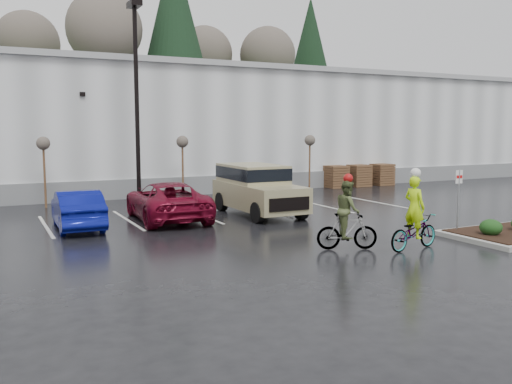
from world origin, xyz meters
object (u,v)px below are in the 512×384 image
sapling_west (43,147)px  suv_tan (259,190)px  pallet_stack_c (382,174)px  sapling_east (310,143)px  cyclist_hivis (414,225)px  pallet_stack_a (336,177)px  lamppost (136,82)px  sapling_mid (182,145)px  fire_lane_sign (458,193)px  pallet_stack_b (359,176)px  car_blue (77,209)px  cyclist_olive (347,222)px  car_red (167,201)px

sapling_west → suv_tan: sapling_west is taller
sapling_west → suv_tan: bearing=-38.1°
sapling_west → pallet_stack_c: bearing=2.9°
sapling_east → cyclist_hivis: bearing=-110.4°
suv_tan → cyclist_hivis: size_ratio=2.11×
sapling_east → pallet_stack_a: sapling_east is taller
lamppost → sapling_west: bearing=166.0°
lamppost → sapling_mid: size_ratio=2.88×
sapling_west → pallet_stack_a: bearing=3.5°
fire_lane_sign → pallet_stack_c: bearing=59.3°
pallet_stack_a → pallet_stack_b: (1.70, 0.00, 0.00)m
car_blue → suv_tan: bearing=-179.3°
pallet_stack_a → fire_lane_sign: fire_lane_sign is taller
sapling_east → pallet_stack_c: bearing=9.5°
lamppost → cyclist_olive: bearing=-75.7°
suv_tan → car_red: bearing=173.3°
suv_tan → sapling_mid: bearing=101.3°
lamppost → sapling_east: (10.00, 1.00, -2.96)m
sapling_mid → cyclist_olive: size_ratio=1.42×
car_red → cyclist_hivis: (4.91, -8.33, -0.00)m
lamppost → sapling_east: 10.48m
car_blue → suv_tan: suv_tan is taller
cyclist_olive → car_red: bearing=46.0°
pallet_stack_b → pallet_stack_c: same height
lamppost → cyclist_olive: 13.35m
pallet_stack_c → cyclist_olive: size_ratio=0.60×
pallet_stack_b → car_red: bearing=-155.2°
lamppost → pallet_stack_a: 13.61m
cyclist_olive → fire_lane_sign: bearing=-64.0°
sapling_mid → fire_lane_sign: bearing=-67.5°
suv_tan → cyclist_hivis: 7.96m
pallet_stack_c → suv_tan: suv_tan is taller
sapling_east → pallet_stack_c: 6.42m
sapling_west → fire_lane_sign: size_ratio=1.45×
pallet_stack_a → cyclist_hivis: (-7.68, -14.92, 0.07)m
pallet_stack_b → pallet_stack_c: bearing=0.0°
lamppost → fire_lane_sign: 14.78m
pallet_stack_b → fire_lane_sign: size_ratio=0.61×
pallet_stack_c → car_red: bearing=-157.7°
pallet_stack_c → suv_tan: (-12.29, -7.04, 0.35)m
sapling_west → fire_lane_sign: 17.46m
sapling_mid → pallet_stack_a: sapling_mid is taller
car_blue → sapling_mid: bearing=-133.8°
car_blue → suv_tan: 7.22m
pallet_stack_c → cyclist_hivis: 18.64m
pallet_stack_b → cyclist_hivis: size_ratio=0.56×
pallet_stack_c → car_red: size_ratio=0.25×
lamppost → pallet_stack_a: bearing=9.1°
sapling_west → cyclist_olive: size_ratio=1.42×
sapling_east → pallet_stack_b: (4.20, 1.00, -2.05)m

